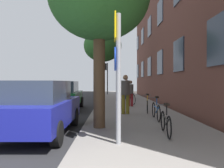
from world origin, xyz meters
TOP-DOWN VIEW (x-y plane):
  - ground_plane at (-2.40, 15.00)m, footprint 41.80×41.80m
  - road_asphalt at (-4.50, 15.00)m, footprint 7.00×38.00m
  - sidewalk at (1.10, 15.00)m, footprint 4.20×38.00m
  - sign_post at (0.08, 4.31)m, footprint 0.16×0.60m
  - traffic_light at (-0.52, 24.77)m, footprint 0.43×0.24m
  - tree_far at (-0.74, 17.86)m, footprint 3.23×3.23m
  - bicycle_0 at (1.46, 5.20)m, footprint 0.42×1.56m
  - bicycle_1 at (1.70, 7.61)m, footprint 0.42×1.72m
  - bicycle_2 at (1.72, 9.72)m, footprint 0.44×1.61m
  - bicycle_3 at (1.29, 13.71)m, footprint 0.56×1.69m
  - bicycle_4 at (1.62, 16.33)m, footprint 0.42×1.62m
  - pedestrian_0 at (0.61, 9.18)m, footprint 0.46×0.46m
  - pedestrian_1 at (1.14, 12.31)m, footprint 0.38×0.38m
  - pedestrian_2 at (1.30, 17.65)m, footprint 0.53×0.53m
  - car_0 at (-2.24, 5.68)m, footprint 1.92×4.04m
  - car_1 at (-2.79, 11.51)m, footprint 2.04×4.21m

SIDE VIEW (x-z plane):
  - ground_plane at x=-2.40m, z-range 0.00..0.00m
  - road_asphalt at x=-4.50m, z-range 0.00..0.01m
  - sidewalk at x=1.10m, z-range 0.00..0.12m
  - bicycle_0 at x=1.46m, z-range 0.02..0.91m
  - bicycle_2 at x=1.72m, z-range 0.02..0.92m
  - bicycle_1 at x=1.70m, z-range 0.02..0.94m
  - bicycle_4 at x=1.62m, z-range 0.02..0.95m
  - bicycle_3 at x=1.29m, z-range 0.01..0.98m
  - car_0 at x=-2.24m, z-range 0.03..1.65m
  - car_1 at x=-2.79m, z-range 0.03..1.65m
  - pedestrian_1 at x=1.14m, z-range 0.23..1.79m
  - pedestrian_2 at x=1.30m, z-range 0.24..1.94m
  - pedestrian_0 at x=0.61m, z-range 0.25..2.05m
  - sign_post at x=0.08m, z-range 0.39..3.49m
  - traffic_light at x=-0.52m, z-range 0.80..4.50m
  - tree_far at x=-0.74m, z-range 1.70..7.65m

